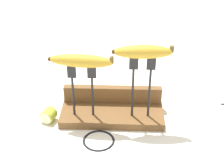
{
  "coord_description": "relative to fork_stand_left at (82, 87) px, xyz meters",
  "views": [
    {
      "loc": [
        0.03,
        -0.88,
        0.66
      ],
      "look_at": [
        0.0,
        0.0,
        0.12
      ],
      "focal_mm": 54.79,
      "sensor_mm": 36.0,
      "label": 1
    }
  ],
  "objects": [
    {
      "name": "wire_coil",
      "position": [
        0.05,
        -0.1,
        -0.12
      ],
      "size": [
        0.09,
        0.09,
        0.01
      ],
      "primitive_type": "torus",
      "color": "black",
      "rests_on": "ground"
    },
    {
      "name": "ground_plane",
      "position": [
        0.09,
        0.02,
        -0.13
      ],
      "size": [
        3.0,
        3.0,
        0.0
      ],
      "primitive_type": "plane",
      "color": "white"
    },
    {
      "name": "fork_stand_left",
      "position": [
        0.0,
        0.0,
        0.0
      ],
      "size": [
        0.08,
        0.01,
        0.17
      ],
      "color": "black",
      "rests_on": "wooden_board"
    },
    {
      "name": "banana_chunk_near",
      "position": [
        -0.11,
        -0.01,
        -0.1
      ],
      "size": [
        0.05,
        0.05,
        0.04
      ],
      "color": "#B2C138",
      "rests_on": "ground"
    },
    {
      "name": "banana_raised_left",
      "position": [
        -0.0,
        0.0,
        0.09
      ],
      "size": [
        0.19,
        0.05,
        0.04
      ],
      "color": "gold",
      "rests_on": "fork_stand_left"
    },
    {
      "name": "banana_raised_right",
      "position": [
        0.17,
        -0.0,
        0.12
      ],
      "size": [
        0.17,
        0.05,
        0.04
      ],
      "color": "gold",
      "rests_on": "fork_stand_right"
    },
    {
      "name": "wooden_board",
      "position": [
        0.09,
        0.02,
        -0.11
      ],
      "size": [
        0.32,
        0.13,
        0.02
      ],
      "primitive_type": "cube",
      "color": "brown",
      "rests_on": "ground"
    },
    {
      "name": "board_backstop",
      "position": [
        0.09,
        0.07,
        -0.07
      ],
      "size": [
        0.32,
        0.02,
        0.06
      ],
      "primitive_type": "cube",
      "color": "brown",
      "rests_on": "wooden_board"
    },
    {
      "name": "fork_stand_right",
      "position": [
        0.17,
        0.0,
        0.02
      ],
      "size": [
        0.08,
        0.01,
        0.2
      ],
      "color": "black",
      "rests_on": "wooden_board"
    }
  ]
}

